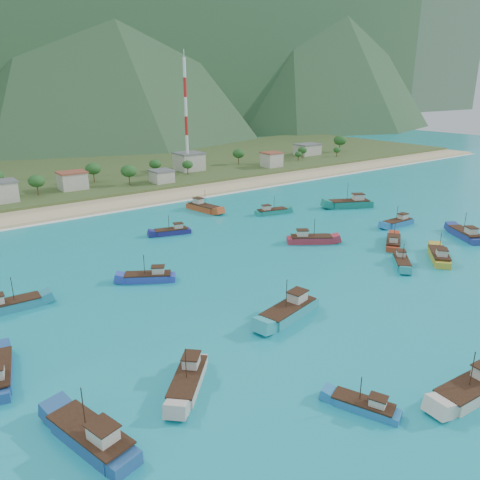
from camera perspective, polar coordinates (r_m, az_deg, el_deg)
ground at (r=93.96m, az=6.35°, el=-4.58°), size 600.00×600.00×0.00m
beach at (r=158.04m, az=-13.52°, el=4.56°), size 400.00×18.00×1.20m
land at (r=214.44m, az=-20.17°, el=7.52°), size 400.00×110.00×2.40m
surf_line at (r=149.58m, az=-12.05°, el=3.89°), size 400.00×2.50×0.08m
village at (r=184.96m, az=-12.59°, el=8.06°), size 224.48×28.86×7.03m
vegetation at (r=178.94m, az=-17.19°, el=7.57°), size 273.53×25.82×9.08m
radio_tower at (r=198.11m, az=-6.59°, el=14.74°), size 1.20×1.20×45.09m
boat_0 at (r=121.16m, az=-8.29°, el=0.98°), size 9.71×5.17×5.50m
boat_1 at (r=117.05m, az=18.18°, el=-0.35°), size 10.10×8.31×6.03m
boat_2 at (r=105.34m, az=19.08°, el=-2.59°), size 8.43×8.25×5.38m
boat_6 at (r=66.83m, az=26.49°, el=-16.05°), size 12.05×4.41×6.98m
boat_7 at (r=89.40m, az=-26.26°, el=-7.22°), size 10.76×3.61×6.28m
boat_9 at (r=62.51m, az=-6.33°, el=-16.67°), size 9.67×9.85×6.30m
boat_10 at (r=150.47m, az=13.26°, el=4.31°), size 14.00×9.80×8.07m
boat_11 at (r=138.96m, az=3.88°, el=3.43°), size 10.18×5.04×5.78m
boat_13 at (r=114.63m, az=8.57°, el=0.04°), size 10.86×8.87×6.47m
boat_14 at (r=111.12m, az=23.11°, el=-1.89°), size 10.45×9.54×6.47m
boat_15 at (r=142.89m, az=-4.51°, el=3.93°), size 5.57×12.34×7.03m
boat_17 at (r=60.35m, az=14.92°, el=-19.05°), size 5.35×8.33×4.75m
boat_20 at (r=93.36m, az=-11.03°, el=-4.53°), size 10.03×7.69×5.88m
boat_21 at (r=134.46m, az=18.69°, el=1.98°), size 10.27×3.34×6.01m
boat_22 at (r=78.47m, az=6.02°, el=-8.67°), size 13.03×6.40×7.40m
boat_23 at (r=129.71m, az=25.76°, el=0.57°), size 8.62×11.56×6.74m
boat_25 at (r=56.16m, az=-17.61°, el=-22.02°), size 6.60×12.71×7.20m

